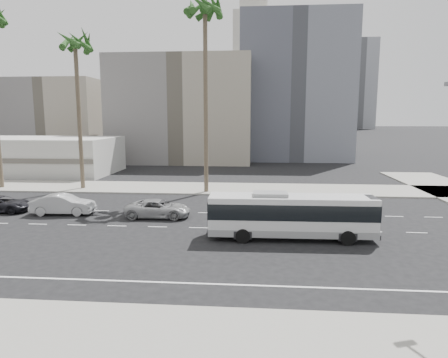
# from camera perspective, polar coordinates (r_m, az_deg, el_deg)

# --- Properties ---
(ground) EXTENTS (700.00, 700.00, 0.00)m
(ground) POSITION_cam_1_polar(r_m,az_deg,el_deg) (28.15, 2.45, -7.19)
(ground) COLOR black
(ground) RESTS_ON ground
(sidewalk_north) EXTENTS (120.00, 7.00, 0.15)m
(sidewalk_north) POSITION_cam_1_polar(r_m,az_deg,el_deg) (43.24, 3.26, -1.43)
(sidewalk_north) COLOR gray
(sidewalk_north) RESTS_ON ground
(commercial_low) EXTENTS (22.00, 12.16, 5.00)m
(commercial_low) POSITION_cam_1_polar(r_m,az_deg,el_deg) (61.66, -25.58, 3.07)
(commercial_low) COLOR beige
(commercial_low) RESTS_ON ground
(midrise_beige_west) EXTENTS (24.00, 18.00, 18.00)m
(midrise_beige_west) POSITION_cam_1_polar(r_m,az_deg,el_deg) (73.22, -5.64, 9.76)
(midrise_beige_west) COLOR gray
(midrise_beige_west) RESTS_ON ground
(midrise_gray_center) EXTENTS (20.00, 20.00, 26.00)m
(midrise_gray_center) POSITION_cam_1_polar(r_m,az_deg,el_deg) (79.52, 9.94, 12.48)
(midrise_gray_center) COLOR #565864
(midrise_gray_center) RESTS_ON ground
(midrise_beige_far) EXTENTS (18.00, 16.00, 15.00)m
(midrise_beige_far) POSITION_cam_1_polar(r_m,az_deg,el_deg) (86.35, -22.41, 8.00)
(midrise_beige_far) COLOR gray
(midrise_beige_far) RESTS_ON ground
(civic_tower) EXTENTS (42.00, 42.00, 129.00)m
(civic_tower) POSITION_cam_1_polar(r_m,az_deg,el_deg) (278.79, 4.17, 15.22)
(civic_tower) COLOR silver
(civic_tower) RESTS_ON ground
(highrise_right) EXTENTS (26.00, 26.00, 70.00)m
(highrise_right) POSITION_cam_1_polar(r_m,az_deg,el_deg) (262.19, 14.79, 14.52)
(highrise_right) COLOR slate
(highrise_right) RESTS_ON ground
(highrise_far) EXTENTS (22.00, 22.00, 60.00)m
(highrise_far) POSITION_cam_1_polar(r_m,az_deg,el_deg) (296.05, 18.61, 12.70)
(highrise_far) COLOR slate
(highrise_far) RESTS_ON ground
(city_bus) EXTENTS (10.64, 2.60, 3.05)m
(city_bus) POSITION_cam_1_polar(r_m,az_deg,el_deg) (25.91, 9.67, -5.07)
(city_bus) COLOR silver
(city_bus) RESTS_ON ground
(car_a) EXTENTS (2.46, 5.14, 1.41)m
(car_a) POSITION_cam_1_polar(r_m,az_deg,el_deg) (31.56, -9.47, -4.22)
(car_a) COLOR #9D9E9F
(car_a) RESTS_ON ground
(car_b) EXTENTS (2.06, 5.06, 1.63)m
(car_b) POSITION_cam_1_polar(r_m,az_deg,el_deg) (34.63, -22.17, -3.41)
(car_b) COLOR #A3A4A5
(car_b) RESTS_ON ground
(car_c) EXTENTS (2.45, 4.87, 1.32)m
(car_c) POSITION_cam_1_polar(r_m,az_deg,el_deg) (37.76, -29.38, -3.17)
(car_c) COLOR black
(car_c) RESTS_ON ground
(palm_near) EXTENTS (5.86, 5.86, 19.69)m
(palm_near) POSITION_cam_1_polar(r_m,az_deg,el_deg) (41.87, -2.75, 22.74)
(palm_near) COLOR brown
(palm_near) RESTS_ON ground
(palm_mid) EXTENTS (5.41, 5.41, 16.70)m
(palm_mid) POSITION_cam_1_polar(r_m,az_deg,el_deg) (46.00, -20.65, 17.36)
(palm_mid) COLOR brown
(palm_mid) RESTS_ON ground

